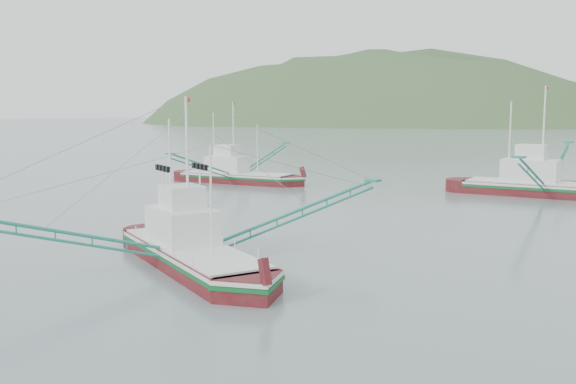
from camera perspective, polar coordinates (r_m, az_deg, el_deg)
The scene contains 5 objects.
ground at distance 35.66m, azimuth -5.59°, elevation -6.10°, with size 1200.00×1200.00×0.00m, color slate.
main_boat at distance 34.19m, azimuth -8.64°, elevation -3.32°, with size 13.41×22.58×9.64m.
bg_boat_left at distance 73.73m, azimuth -4.67°, elevation 2.03°, with size 13.88×24.34×9.91m.
bg_boat_far at distance 66.73m, azimuth 21.82°, elevation 0.99°, with size 15.77×28.05×11.37m.
headland_left at distance 436.28m, azimuth 7.49°, elevation 6.08°, with size 448.00×308.00×210.00m, color #38562C.
Camera 1 is at (22.70, -26.25, 8.20)m, focal length 40.00 mm.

